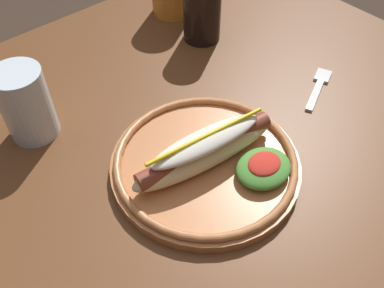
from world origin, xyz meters
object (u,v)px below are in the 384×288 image
hot_dog_plate (209,160)px  fork (319,86)px  water_cup (26,104)px  soda_cup (202,7)px

hot_dog_plate → fork: 0.28m
fork → water_cup: bearing=128.0°
fork → water_cup: (-0.43, 0.23, 0.06)m
hot_dog_plate → soda_cup: soda_cup is taller
soda_cup → water_cup: soda_cup is taller
hot_dog_plate → water_cup: size_ratio=2.36×
hot_dog_plate → soda_cup: size_ratio=2.04×
soda_cup → water_cup: (-0.38, -0.02, -0.01)m
water_cup → soda_cup: bearing=3.1°
fork → soda_cup: (-0.05, 0.25, 0.07)m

